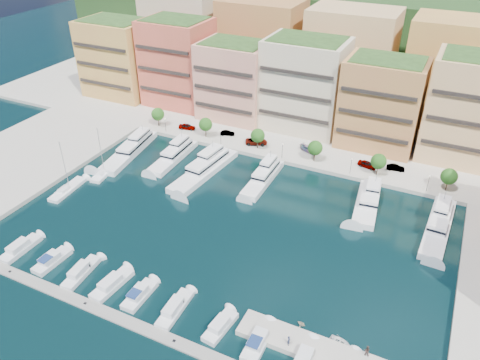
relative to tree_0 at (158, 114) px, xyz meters
The scene contains 53 objects.
ground 52.39m from the tree_0, 39.95° to the right, with size 400.00×400.00×0.00m, color black.
north_quay 49.34m from the tree_0, 35.47° to the left, with size 220.00×64.00×2.00m, color #9E998E.
hillside 86.46m from the tree_0, 62.40° to the left, with size 240.00×40.00×58.00m, color #193917.
south_pontoon 73.65m from the tree_0, 59.77° to the right, with size 72.00×2.20×0.35m, color gray.
finger_pier 89.46m from the tree_0, 38.41° to the right, with size 32.00×5.00×2.00m, color #9E998E.
apartment_0 31.96m from the tree_0, 147.61° to the left, with size 22.00×16.50×24.80m.
apartment_1 21.20m from the tree_0, 102.21° to the left, with size 20.00×16.50×26.80m.
apartment_2 24.86m from the tree_0, 44.13° to the left, with size 20.00×15.50×22.80m.
apartment_3 43.22m from the tree_0, 25.95° to the left, with size 22.00×16.50×25.80m.
apartment_4 62.75m from the tree_0, 15.37° to the left, with size 20.00×15.50×23.80m.
apartment_5 84.60m from the tree_0, 12.71° to the left, with size 22.00×16.50×26.80m.
backblock_0 44.63m from the tree_0, 110.32° to the left, with size 26.00×18.00×30.00m, color beige.
backblock_1 44.63m from the tree_0, 69.68° to the left, with size 26.00×18.00×30.00m, color #B46F43.
backblock_2 61.58m from the tree_0, 41.99° to the left, with size 26.00×18.00×30.00m, color tan.
backblock_3 85.98m from the tree_0, 28.37° to the left, with size 26.00×18.00×30.00m, color #B87A43.
tree_0 is the anchor object (origin of this frame).
tree_1 16.00m from the tree_0, ahead, with size 3.80×3.80×5.65m.
tree_2 32.00m from the tree_0, ahead, with size 3.80×3.80×5.65m.
tree_3 48.00m from the tree_0, ahead, with size 3.80×3.80×5.65m.
tree_4 64.00m from the tree_0, ahead, with size 3.80×3.80×5.65m.
tree_5 80.00m from the tree_0, ahead, with size 3.80×3.80×5.65m.
lamppost_0 4.70m from the tree_0, 29.90° to the right, with size 0.30×0.30×4.20m.
lamppost_1 22.14m from the tree_0, ahead, with size 0.30×0.30×4.20m.
lamppost_2 40.08m from the tree_0, ahead, with size 0.30×0.30×4.20m.
lamppost_3 58.05m from the tree_0, ahead, with size 0.30×0.30×4.20m.
lamppost_4 76.04m from the tree_0, ahead, with size 0.30×0.30×4.20m.
yacht_0 15.89m from the tree_0, 84.17° to the right, with size 8.22×24.28×7.30m.
yacht_1 19.60m from the tree_0, 43.57° to the right, with size 5.05×19.17×7.30m.
yacht_2 29.46m from the tree_0, 32.18° to the right, with size 7.34×24.55×7.30m.
yacht_3 41.73m from the tree_0, 18.12° to the right, with size 4.33×18.47×7.30m.
yacht_5 66.05m from the tree_0, 10.98° to the right, with size 6.75×18.03×7.30m.
yacht_6 81.49m from the tree_0, 10.36° to the right, with size 5.33×22.30×7.30m.
cruiser_0 58.65m from the tree_0, 83.29° to the right, with size 2.81×8.82×2.55m.
cruiser_1 60.16m from the tree_0, 75.50° to the right, with size 3.15×7.87×2.66m.
cruiser_2 62.37m from the tree_0, 69.01° to the right, with size 3.26×9.20×2.55m.
cruiser_3 65.24m from the tree_0, 63.17° to the right, with size 3.56×8.94×2.55m.
cruiser_4 68.16m from the tree_0, 58.65° to the right, with size 2.81×7.55×2.66m.
cruiser_5 72.19m from the tree_0, 53.72° to the right, with size 2.92×9.08×2.55m.
cruiser_6 77.59m from the tree_0, 48.56° to the right, with size 3.32×7.49×2.55m.
cruiser_7 82.22m from the tree_0, 45.05° to the right, with size 2.91×8.24×2.66m.
cruiser_8 87.71m from the tree_0, 41.52° to the right, with size 2.77×7.44×2.55m.
sailboat_2 28.58m from the tree_0, 85.04° to the right, with size 4.06×8.78×13.20m.
sailboat_1 37.86m from the tree_0, 90.49° to the right, with size 3.72×11.10×13.20m.
tender_2 87.33m from the tree_0, 36.99° to the right, with size 2.60×3.64×0.75m, color silver.
tender_1 81.43m from the tree_0, 39.37° to the right, with size 1.25×1.45×0.76m, color #C1B193.
car_0 9.36m from the tree_0, 11.22° to the left, with size 1.96×4.86×1.66m, color gray.
car_1 21.58m from the tree_0, ahead, with size 1.42×4.07×1.34m, color gray.
car_2 30.99m from the tree_0, ahead, with size 2.77×6.00×1.67m, color gray.
car_3 45.44m from the tree_0, ahead, with size 2.09×5.14×1.49m, color gray.
car_4 61.20m from the tree_0, ahead, with size 1.93×4.79×1.63m, color gray.
car_5 67.97m from the tree_0, ahead, with size 1.53×4.40×1.45m, color gray.
person_0 84.58m from the tree_0, 42.25° to the right, with size 0.66×0.43×1.82m, color #242B48.
person_1 91.15m from the tree_0, 35.96° to the right, with size 0.94×0.73×1.94m, color #432E28.
Camera 1 is at (36.65, -69.54, 60.56)m, focal length 35.00 mm.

